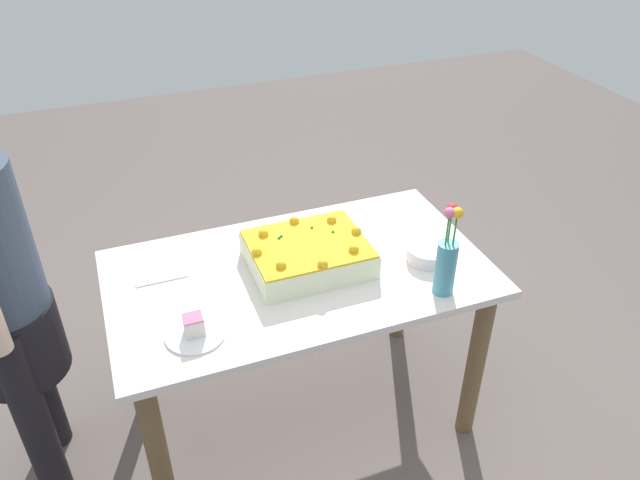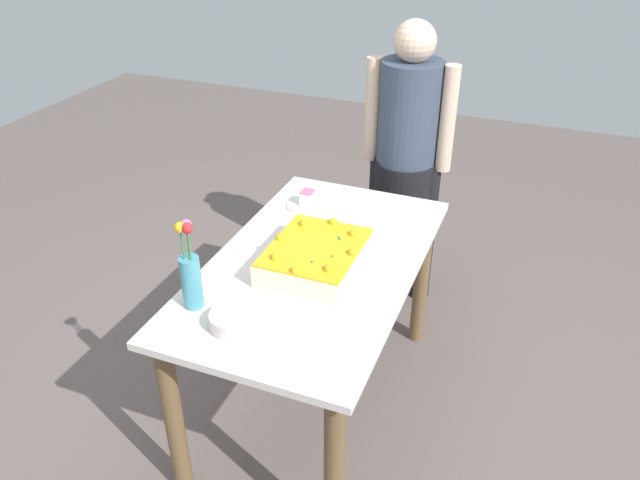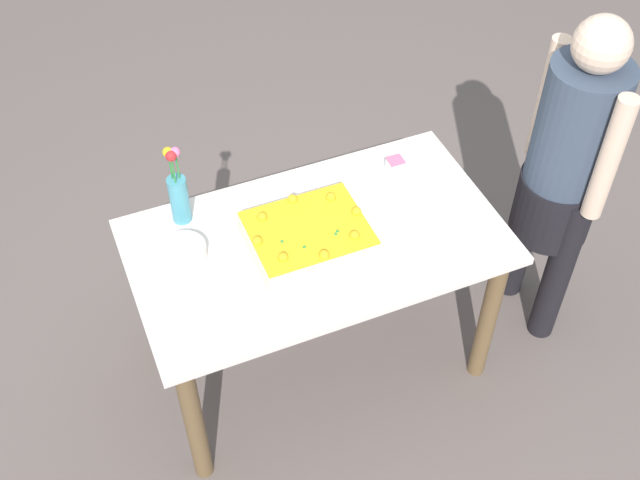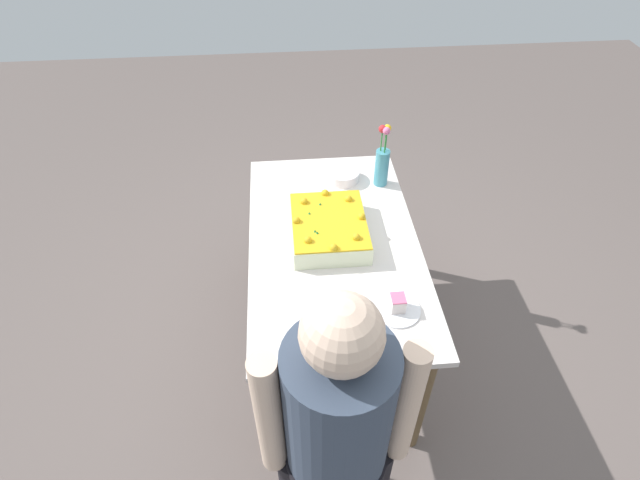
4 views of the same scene
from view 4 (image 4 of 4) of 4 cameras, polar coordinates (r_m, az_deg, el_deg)
ground_plane at (r=2.84m, az=1.31°, el=-11.36°), size 8.00×8.00×0.00m
dining_table at (r=2.36m, az=1.55°, el=-2.53°), size 1.35×0.77×0.76m
sheet_cake at (r=2.27m, az=1.02°, el=1.44°), size 0.42×0.34×0.12m
serving_plate_with_slice at (r=2.01m, az=8.80°, el=-7.51°), size 0.19×0.19×0.07m
cake_knife at (r=1.95m, az=-0.26°, el=-9.80°), size 0.18×0.02×0.00m
flower_vase at (r=2.56m, az=7.12°, el=8.80°), size 0.07×0.07×0.34m
fruit_bowl at (r=2.63m, az=2.68°, el=7.39°), size 0.17×0.17×0.05m
person_standing at (r=1.60m, az=1.90°, el=-22.13°), size 0.31×0.45×1.49m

